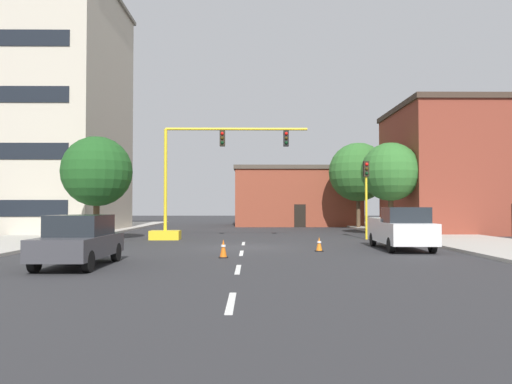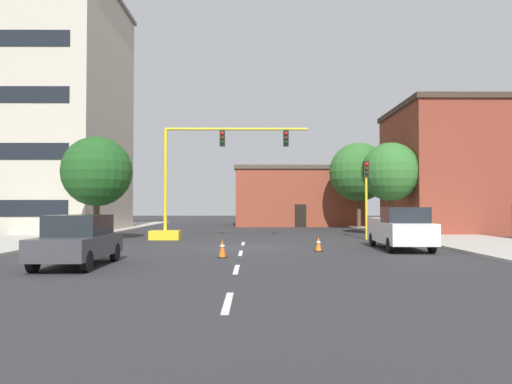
% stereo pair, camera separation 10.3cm
% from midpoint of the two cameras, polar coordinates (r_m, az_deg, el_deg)
% --- Properties ---
extents(ground_plane, '(160.00, 160.00, 0.00)m').
position_cam_midpoint_polar(ground_plane, '(24.65, -1.48, -6.37)').
color(ground_plane, '#2D2D30').
extents(sidewalk_left, '(6.00, 56.00, 0.14)m').
position_cam_midpoint_polar(sidewalk_left, '(35.16, -22.31, -4.71)').
color(sidewalk_left, '#B2ADA3').
rests_on(sidewalk_left, ground_plane).
extents(sidewalk_right, '(6.00, 56.00, 0.14)m').
position_cam_midpoint_polar(sidewalk_right, '(34.81, 20.13, -4.77)').
color(sidewalk_right, '#B2ADA3').
rests_on(sidewalk_right, ground_plane).
extents(lane_stripe_seg_0, '(0.16, 2.40, 0.01)m').
position_cam_midpoint_polar(lane_stripe_seg_0, '(10.77, -2.99, -12.55)').
color(lane_stripe_seg_0, silver).
rests_on(lane_stripe_seg_0, ground_plane).
extents(lane_stripe_seg_1, '(0.16, 2.40, 0.01)m').
position_cam_midpoint_polar(lane_stripe_seg_1, '(16.20, -2.08, -8.86)').
color(lane_stripe_seg_1, silver).
rests_on(lane_stripe_seg_1, ground_plane).
extents(lane_stripe_seg_2, '(0.16, 2.40, 0.01)m').
position_cam_midpoint_polar(lane_stripe_seg_2, '(21.67, -1.64, -7.02)').
color(lane_stripe_seg_2, silver).
rests_on(lane_stripe_seg_2, ground_plane).
extents(lane_stripe_seg_3, '(0.16, 2.40, 0.01)m').
position_cam_midpoint_polar(lane_stripe_seg_3, '(27.15, -1.37, -5.93)').
color(lane_stripe_seg_3, silver).
rests_on(lane_stripe_seg_3, ground_plane).
extents(building_tall_left, '(12.70, 13.47, 19.25)m').
position_cam_midpoint_polar(building_tall_left, '(43.72, -23.82, 8.52)').
color(building_tall_left, beige).
rests_on(building_tall_left, ground_plane).
extents(building_brick_center, '(12.80, 10.20, 6.03)m').
position_cam_midpoint_polar(building_brick_center, '(52.90, 4.67, -0.55)').
color(building_brick_center, brown).
rests_on(building_brick_center, ground_plane).
extents(building_row_right, '(13.77, 10.62, 9.71)m').
position_cam_midpoint_polar(building_row_right, '(42.29, 24.74, 2.36)').
color(building_row_right, brown).
rests_on(building_row_right, ground_plane).
extents(traffic_signal_gantry, '(9.56, 1.20, 6.83)m').
position_cam_midpoint_polar(traffic_signal_gantry, '(30.49, -7.97, -1.17)').
color(traffic_signal_gantry, yellow).
rests_on(traffic_signal_gantry, ground_plane).
extents(traffic_light_pole_right, '(0.32, 0.47, 4.80)m').
position_cam_midpoint_polar(traffic_light_pole_right, '(31.21, 12.63, 1.15)').
color(traffic_light_pole_right, yellow).
rests_on(traffic_light_pole_right, ground_plane).
extents(tree_right_far, '(5.29, 5.29, 7.75)m').
position_cam_midpoint_polar(tree_right_far, '(45.67, 11.76, 2.25)').
color(tree_right_far, brown).
rests_on(tree_right_far, ground_plane).
extents(tree_right_mid, '(4.10, 4.10, 6.50)m').
position_cam_midpoint_polar(tree_right_mid, '(36.05, 15.29, 2.24)').
color(tree_right_mid, '#4C3823').
rests_on(tree_right_mid, ground_plane).
extents(tree_left_near, '(4.11, 4.11, 6.13)m').
position_cam_midpoint_polar(tree_left_near, '(30.60, -17.72, 2.25)').
color(tree_left_near, '#4C3823').
rests_on(tree_left_near, ground_plane).
extents(pickup_truck_white, '(2.18, 5.46, 1.99)m').
position_cam_midpoint_polar(pickup_truck_white, '(24.33, 16.34, -4.07)').
color(pickup_truck_white, white).
rests_on(pickup_truck_white, ground_plane).
extents(sedan_dark_gray_near_left, '(1.89, 4.51, 1.74)m').
position_cam_midpoint_polar(sedan_dark_gray_near_left, '(17.94, -19.59, -5.22)').
color(sedan_dark_gray_near_left, '#3D3D42').
rests_on(sedan_dark_gray_near_left, ground_plane).
extents(traffic_cone_roadside_a, '(0.36, 0.36, 0.65)m').
position_cam_midpoint_polar(traffic_cone_roadside_a, '(22.64, 7.32, -5.97)').
color(traffic_cone_roadside_a, black).
rests_on(traffic_cone_roadside_a, ground_plane).
extents(traffic_cone_roadside_b, '(0.36, 0.36, 0.74)m').
position_cam_midpoint_polar(traffic_cone_roadside_b, '(19.72, -3.74, -6.50)').
color(traffic_cone_roadside_b, black).
rests_on(traffic_cone_roadside_b, ground_plane).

